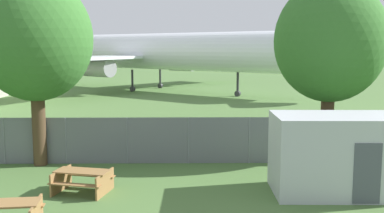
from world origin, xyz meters
TOP-DOWN VIEW (x-y plane):
  - perimeter_fence at (-0.00, 10.69)m, footprint 56.07×0.07m
  - airplane at (-3.64, 42.53)m, footprint 34.74×28.52m
  - portable_cabin at (4.87, 6.79)m, footprint 4.13×2.47m
  - picnic_bench_near_cabin at (-4.90, 3.84)m, footprint 1.95×1.58m
  - picnic_bench_open_grass at (-3.55, 6.91)m, footprint 2.07×1.78m
  - tree_left_of_cabin at (-6.11, 10.51)m, footprint 4.57×4.57m
  - tree_behind_benches at (6.41, 12.66)m, footprint 5.02×5.02m

SIDE VIEW (x-z plane):
  - picnic_bench_open_grass at x=-3.55m, z-range 0.10..0.86m
  - picnic_bench_near_cabin at x=-4.90m, z-range 0.10..0.86m
  - perimeter_fence at x=0.00m, z-range 0.00..1.95m
  - portable_cabin at x=4.87m, z-range 0.00..2.63m
  - airplane at x=-3.64m, z-range -1.82..10.39m
  - tree_behind_benches at x=6.41m, z-range 1.15..9.01m
  - tree_left_of_cabin at x=-6.11m, z-range 1.30..8.99m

